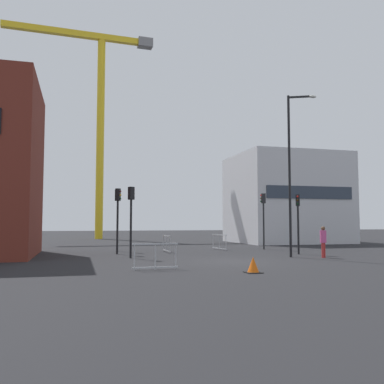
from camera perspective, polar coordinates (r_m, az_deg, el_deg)
The scene contains 14 objects.
ground at distance 21.37m, azimuth 5.59°, elevation -9.26°, with size 160.00×160.00×0.00m, color black.
office_block at distance 42.19m, azimuth 12.50°, elevation -0.91°, with size 9.88×9.05×8.41m.
construction_crane at distance 52.72m, azimuth -12.58°, elevation 11.75°, with size 17.43×1.93×24.76m.
streetlamp_tall at distance 24.49m, azimuth 13.33°, elevation 3.70°, with size 1.51×0.75×9.12m.
traffic_light_island at distance 23.23m, azimuth -8.19°, elevation -2.41°, with size 0.39×0.35×3.86m.
traffic_light_far at distance 26.29m, azimuth -9.97°, elevation -2.47°, with size 0.39×0.35×3.94m.
traffic_light_near at distance 26.62m, azimuth 14.07°, elevation -2.85°, with size 0.35×0.39×3.62m.
traffic_light_median at distance 30.84m, azimuth 9.59°, elevation -2.64°, with size 0.38×0.28×4.00m.
traffic_light_crosswalk at distance 28.81m, azimuth -9.94°, elevation -2.29°, with size 0.39×0.34×4.20m.
pedestrian_walking at distance 24.34m, azimuth 17.24°, elevation -6.12°, with size 0.34×0.34×1.71m.
safety_barrier_left_run at distance 30.01m, azimuth 3.70°, elevation -6.70°, with size 0.37×2.18×1.08m.
safety_barrier_rear at distance 27.44m, azimuth -3.44°, elevation -6.95°, with size 0.07×2.15×1.08m.
safety_barrier_right_run at distance 17.46m, azimuth -4.95°, elevation -8.57°, with size 1.91×0.14×1.08m.
traffic_cone_orange at distance 16.59m, azimuth 8.23°, elevation -9.74°, with size 0.60×0.60×0.61m.
Camera 1 is at (-7.50, -19.91, 1.93)m, focal length 39.64 mm.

